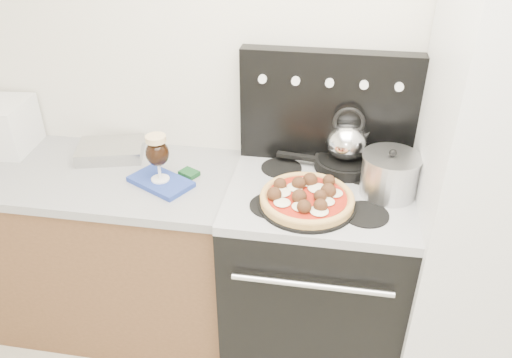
% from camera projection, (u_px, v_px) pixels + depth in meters
% --- Properties ---
extents(room_shell, '(3.52, 3.01, 2.52)m').
position_uv_depth(room_shell, '(274.00, 268.00, 1.16)').
color(room_shell, beige).
rests_on(room_shell, ground).
extents(base_cabinet, '(1.45, 0.60, 0.86)m').
position_uv_depth(base_cabinet, '(92.00, 250.00, 2.49)').
color(base_cabinet, brown).
rests_on(base_cabinet, ground).
extents(countertop, '(1.48, 0.63, 0.04)m').
position_uv_depth(countertop, '(75.00, 173.00, 2.26)').
color(countertop, '#97979B').
rests_on(countertop, base_cabinet).
extents(stove_body, '(0.76, 0.65, 0.88)m').
position_uv_depth(stove_body, '(313.00, 277.00, 2.31)').
color(stove_body, black).
rests_on(stove_body, ground).
extents(cooktop, '(0.76, 0.65, 0.04)m').
position_uv_depth(cooktop, '(320.00, 194.00, 2.07)').
color(cooktop, '#ADADB2').
rests_on(cooktop, stove_body).
extents(backguard, '(0.76, 0.08, 0.50)m').
position_uv_depth(backguard, '(328.00, 108.00, 2.16)').
color(backguard, black).
rests_on(backguard, cooktop).
extents(fridge, '(0.64, 0.68, 1.90)m').
position_uv_depth(fridge, '(502.00, 203.00, 1.93)').
color(fridge, silver).
rests_on(fridge, ground).
extents(foil_sheet, '(0.34, 0.29, 0.06)m').
position_uv_depth(foil_sheet, '(111.00, 150.00, 2.33)').
color(foil_sheet, silver).
rests_on(foil_sheet, countertop).
extents(oven_mitt, '(0.31, 0.26, 0.02)m').
position_uv_depth(oven_mitt, '(161.00, 182.00, 2.13)').
color(oven_mitt, '#233994').
rests_on(oven_mitt, countertop).
extents(beer_glass, '(0.10, 0.10, 0.21)m').
position_uv_depth(beer_glass, '(158.00, 158.00, 2.07)').
color(beer_glass, black).
rests_on(beer_glass, oven_mitt).
extents(pizza_pan, '(0.44, 0.44, 0.01)m').
position_uv_depth(pizza_pan, '(307.00, 203.00, 1.96)').
color(pizza_pan, black).
rests_on(pizza_pan, cooktop).
extents(pizza, '(0.42, 0.42, 0.05)m').
position_uv_depth(pizza, '(307.00, 197.00, 1.95)').
color(pizza, '#F1AC6E').
rests_on(pizza, pizza_pan).
extents(skillet, '(0.30, 0.30, 0.05)m').
position_uv_depth(skillet, '(344.00, 163.00, 2.20)').
color(skillet, black).
rests_on(skillet, cooktop).
extents(tea_kettle, '(0.19, 0.19, 0.20)m').
position_uv_depth(tea_kettle, '(347.00, 138.00, 2.14)').
color(tea_kettle, white).
rests_on(tea_kettle, skillet).
extents(stock_pot, '(0.24, 0.24, 0.16)m').
position_uv_depth(stock_pot, '(389.00, 176.00, 2.00)').
color(stock_pot, '#BCBDBE').
rests_on(stock_pot, cooktop).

